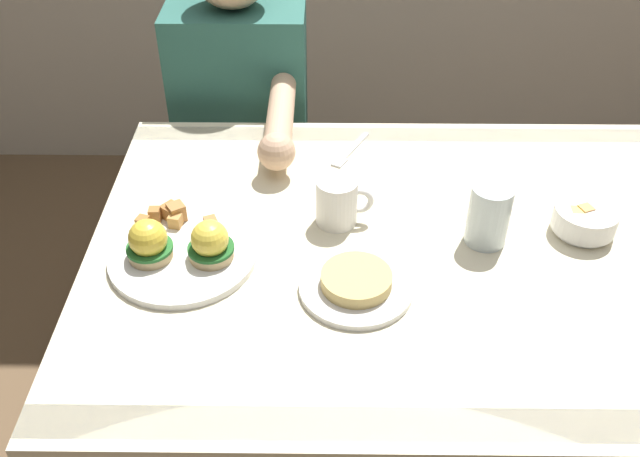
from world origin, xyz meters
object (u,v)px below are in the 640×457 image
Objects in this scene: fruit_bowl at (584,220)px; diner_person at (242,123)px; dining_table at (405,287)px; eggs_benedict_plate at (181,248)px; coffee_mug at (338,200)px; water_glass_near at (488,218)px; side_plate at (356,284)px; fork at (349,152)px.

diner_person is at bearing 141.95° from fruit_bowl.
fruit_bowl reaches higher than dining_table.
eggs_benedict_plate is at bearing -174.35° from dining_table.
fruit_bowl is (0.75, 0.09, 0.00)m from eggs_benedict_plate.
water_glass_near reaches higher than coffee_mug.
fruit_bowl is at bearing -3.52° from coffee_mug.
diner_person is (-0.71, 0.56, -0.12)m from fruit_bowl.
coffee_mug is 0.56× the size of side_plate.
side_plate is (-0.44, -0.17, -0.02)m from fruit_bowl.
coffee_mug is (0.29, 0.12, 0.02)m from eggs_benedict_plate.
coffee_mug is (-0.13, 0.07, 0.16)m from dining_table.
eggs_benedict_plate is 0.24× the size of diner_person.
eggs_benedict_plate is 1.35× the size of side_plate.
fruit_bowl is 0.11× the size of diner_person.
coffee_mug is at bearing 21.96° from eggs_benedict_plate.
fruit_bowl reaches higher than side_plate.
coffee_mug is at bearing -65.25° from diner_person.
side_plate is 0.78m from diner_person.
dining_table is at bearing -172.32° from fruit_bowl.
diner_person reaches higher than water_glass_near.
fruit_bowl is at bearing -32.21° from fork.
fruit_bowl is 0.47m from side_plate.
dining_table is 0.35m from fork.
eggs_benedict_plate is 1.86× the size of fork.
dining_table is at bearing 49.51° from side_plate.
water_glass_near is at bearing -11.29° from coffee_mug.
water_glass_near is at bearing -50.62° from fork.
water_glass_near is at bearing 29.34° from side_plate.
fruit_bowl is 0.60× the size of side_plate.
dining_table is 10.81× the size of coffee_mug.
water_glass_near is 0.11× the size of diner_person.
fruit_bowl is (0.33, 0.05, 0.14)m from dining_table.
coffee_mug reaches higher than dining_table.
eggs_benedict_plate is at bearing -130.90° from fork.
fork is at bearing -45.84° from diner_person.
diner_person reaches higher than coffee_mug.
fork is at bearing 108.03° from dining_table.
water_glass_near is (-0.19, -0.03, 0.02)m from fruit_bowl.
side_plate is at bearing -81.11° from coffee_mug.
diner_person is at bearing 110.75° from side_plate.
water_glass_near reaches higher than side_plate.
eggs_benedict_plate is at bearing 166.00° from side_plate.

